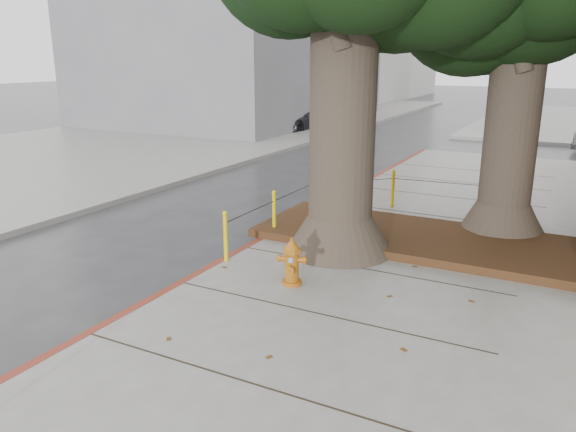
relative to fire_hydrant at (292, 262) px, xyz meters
The scene contains 9 objects.
ground 1.02m from the fire_hydrant, 66.84° to the right, with size 140.00×140.00×0.00m, color #28282B.
sidewalk_opposite 16.48m from the fire_hydrant, 146.02° to the left, with size 14.00×60.00×0.15m, color slate.
curb_red 2.42m from the fire_hydrant, 134.23° to the left, with size 0.14×26.00×0.16m, color maroon.
planter_bed 3.36m from the fire_hydrant, 68.24° to the left, with size 6.40×2.60×0.16m, color black.
building_far_grey 26.35m from the fire_hydrant, 124.66° to the left, with size 12.00×16.00×12.00m, color slate.
building_far_white 47.75m from the fire_hydrant, 110.65° to the left, with size 12.00×18.00×15.00m, color silver.
bollard_ring 3.62m from the fire_hydrant, 98.37° to the left, with size 3.79×5.39×0.95m.
fire_hydrant is the anchor object (origin of this frame).
car_dark 20.96m from the fire_hydrant, 116.45° to the left, with size 1.86×4.57×1.33m, color black.
Camera 1 is at (3.60, -6.79, 3.75)m, focal length 35.00 mm.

